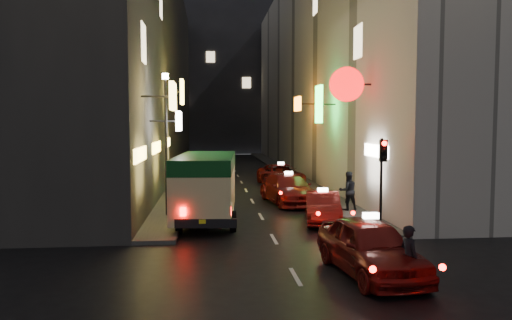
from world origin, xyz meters
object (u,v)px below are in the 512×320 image
object	(u,v)px
minibus	(206,180)
taxi_near	(370,242)
pedestrian_crossing	(409,254)
lamp_post	(166,134)
traffic_light	(383,165)

from	to	relation	value
minibus	taxi_near	size ratio (longest dim) A/B	1.14
minibus	taxi_near	xyz separation A→B (m)	(4.54, -8.02, -0.89)
pedestrian_crossing	lamp_post	distance (m)	12.71
traffic_light	lamp_post	size ratio (longest dim) A/B	0.56
minibus	lamp_post	xyz separation A→B (m)	(-1.74, 0.98, 1.92)
minibus	pedestrian_crossing	bearing A→B (deg)	-61.49
minibus	pedestrian_crossing	size ratio (longest dim) A/B	3.63
traffic_light	taxi_near	bearing A→B (deg)	-113.16
pedestrian_crossing	traffic_light	xyz separation A→B (m)	(1.37, 5.82, 1.75)
pedestrian_crossing	traffic_light	bearing A→B (deg)	-27.83
pedestrian_crossing	traffic_light	size ratio (longest dim) A/B	0.53
lamp_post	pedestrian_crossing	bearing A→B (deg)	-56.57
minibus	pedestrian_crossing	world-z (taller)	minibus
minibus	traffic_light	distance (m)	7.42
traffic_light	pedestrian_crossing	bearing A→B (deg)	-103.19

